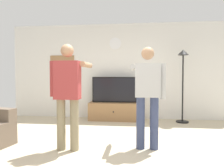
# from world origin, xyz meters

# --- Properties ---
(ground_plane) EXTENTS (8.40, 8.40, 0.00)m
(ground_plane) POSITION_xyz_m (0.00, 0.00, 0.00)
(ground_plane) COLOR beige
(back_wall) EXTENTS (6.40, 0.10, 2.70)m
(back_wall) POSITION_xyz_m (0.00, 2.95, 1.35)
(back_wall) COLOR silver
(back_wall) RESTS_ON ground_plane
(tv_stand) EXTENTS (1.38, 0.49, 0.48)m
(tv_stand) POSITION_xyz_m (-0.14, 2.60, 0.24)
(tv_stand) COLOR #997047
(tv_stand) RESTS_ON ground_plane
(television) EXTENTS (1.23, 0.07, 0.70)m
(television) POSITION_xyz_m (-0.14, 2.65, 0.84)
(television) COLOR black
(television) RESTS_ON tv_stand
(wall_clock) EXTENTS (0.33, 0.03, 0.33)m
(wall_clock) POSITION_xyz_m (-0.14, 2.89, 2.14)
(wall_clock) COLOR white
(framed_picture) EXTENTS (0.72, 0.04, 0.53)m
(framed_picture) POSITION_xyz_m (-1.71, 2.90, 1.55)
(framed_picture) COLOR #997047
(floor_lamp) EXTENTS (0.32, 0.32, 1.90)m
(floor_lamp) POSITION_xyz_m (1.66, 2.53, 1.36)
(floor_lamp) COLOR black
(floor_lamp) RESTS_ON ground_plane
(person_standing_nearer_lamp) EXTENTS (0.59, 0.78, 1.73)m
(person_standing_nearer_lamp) POSITION_xyz_m (-0.66, 0.21, 0.98)
(person_standing_nearer_lamp) COLOR gray
(person_standing_nearer_lamp) RESTS_ON ground_plane
(person_standing_nearer_couch) EXTENTS (0.59, 0.78, 1.69)m
(person_standing_nearer_couch) POSITION_xyz_m (0.64, 0.41, 0.96)
(person_standing_nearer_couch) COLOR #384266
(person_standing_nearer_couch) RESTS_ON ground_plane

